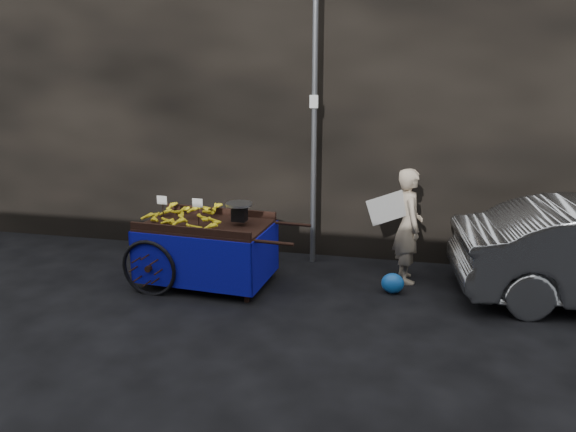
# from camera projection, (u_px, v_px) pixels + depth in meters

# --- Properties ---
(ground) EXTENTS (80.00, 80.00, 0.00)m
(ground) POSITION_uv_depth(u_px,v_px,m) (273.00, 293.00, 7.41)
(ground) COLOR black
(ground) RESTS_ON ground
(building_wall) EXTENTS (13.50, 2.00, 5.00)m
(building_wall) POSITION_uv_depth(u_px,v_px,m) (334.00, 89.00, 9.10)
(building_wall) COLOR black
(building_wall) RESTS_ON ground
(street_pole) EXTENTS (0.12, 0.10, 4.00)m
(street_pole) POSITION_uv_depth(u_px,v_px,m) (314.00, 129.00, 8.03)
(street_pole) COLOR slate
(street_pole) RESTS_ON ground
(banana_cart) EXTENTS (2.37, 1.26, 1.25)m
(banana_cart) POSITION_uv_depth(u_px,v_px,m) (202.00, 229.00, 7.53)
(banana_cart) COLOR black
(banana_cart) RESTS_ON ground
(vendor) EXTENTS (0.83, 0.66, 1.58)m
(vendor) POSITION_uv_depth(u_px,v_px,m) (408.00, 226.00, 7.63)
(vendor) COLOR tan
(vendor) RESTS_ON ground
(plastic_bag) EXTENTS (0.30, 0.24, 0.27)m
(plastic_bag) POSITION_uv_depth(u_px,v_px,m) (393.00, 283.00, 7.37)
(plastic_bag) COLOR blue
(plastic_bag) RESTS_ON ground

